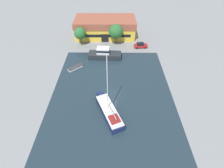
# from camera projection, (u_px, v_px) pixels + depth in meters

# --- Properties ---
(ground_plane) EXTENTS (440.00, 440.00, 0.00)m
(ground_plane) POSITION_uv_depth(u_px,v_px,m) (112.00, 95.00, 39.82)
(ground_plane) COLOR gray
(water_canal) EXTENTS (27.42, 37.81, 0.01)m
(water_canal) POSITION_uv_depth(u_px,v_px,m) (112.00, 95.00, 39.82)
(water_canal) COLOR #1E2D38
(water_canal) RESTS_ON ground
(warehouse_building) EXTENTS (20.84, 10.68, 6.13)m
(warehouse_building) POSITION_uv_depth(u_px,v_px,m) (105.00, 27.00, 61.24)
(warehouse_building) COLOR gold
(warehouse_building) RESTS_ON ground
(quay_tree_near_building) EXTENTS (4.54, 4.54, 6.74)m
(quay_tree_near_building) POSITION_uv_depth(u_px,v_px,m) (116.00, 31.00, 55.28)
(quay_tree_near_building) COLOR brown
(quay_tree_near_building) RESTS_ON ground
(quay_tree_by_water) EXTENTS (3.77, 3.77, 5.94)m
(quay_tree_by_water) POSITION_uv_depth(u_px,v_px,m) (80.00, 33.00, 55.24)
(quay_tree_by_water) COLOR brown
(quay_tree_by_water) RESTS_ON ground
(parked_car) EXTENTS (4.33, 2.16, 1.61)m
(parked_car) POSITION_uv_depth(u_px,v_px,m) (141.00, 45.00, 55.97)
(parked_car) COLOR maroon
(parked_car) RESTS_ON ground
(sailboat_moored) EXTENTS (6.12, 10.54, 13.75)m
(sailboat_moored) POSITION_uv_depth(u_px,v_px,m) (109.00, 111.00, 35.24)
(sailboat_moored) COLOR #19234C
(sailboat_moored) RESTS_ON water_canal
(motor_cruiser) EXTENTS (9.79, 3.81, 3.20)m
(motor_cruiser) POSITION_uv_depth(u_px,v_px,m) (104.00, 54.00, 51.26)
(motor_cruiser) COLOR #23282D
(motor_cruiser) RESTS_ON water_canal
(small_dinghy) EXTENTS (4.11, 3.93, 0.61)m
(small_dinghy) POSITION_uv_depth(u_px,v_px,m) (75.00, 67.00, 47.57)
(small_dinghy) COLOR white
(small_dinghy) RESTS_ON water_canal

